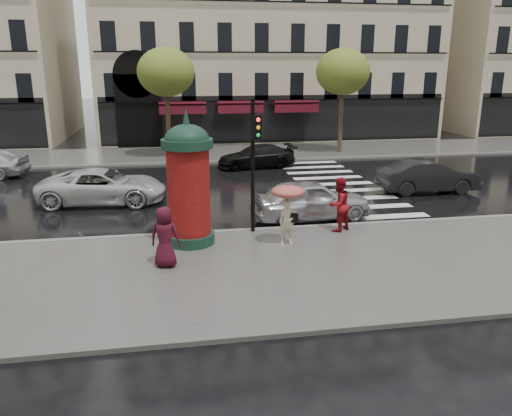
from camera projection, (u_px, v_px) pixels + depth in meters
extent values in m
plane|color=black|center=(243.00, 267.00, 14.31)|extent=(160.00, 160.00, 0.00)
cube|color=#474744|center=(246.00, 272.00, 13.82)|extent=(90.00, 7.00, 0.12)
cube|color=#474744|center=(201.00, 154.00, 32.30)|extent=(90.00, 6.00, 0.12)
cube|color=slate|center=(231.00, 232.00, 17.14)|extent=(90.00, 0.25, 0.14)
cube|color=slate|center=(204.00, 162.00, 29.46)|extent=(90.00, 0.25, 0.14)
cube|color=silver|center=(336.00, 184.00, 24.38)|extent=(3.60, 11.75, 0.01)
cube|color=#B7A88C|center=(262.00, 10.00, 40.96)|extent=(26.00, 14.00, 20.00)
cylinder|color=#38281C|center=(168.00, 116.00, 30.33)|extent=(0.28, 0.28, 5.20)
ellipsoid|color=#446921|center=(166.00, 72.00, 29.62)|extent=(3.40, 3.40, 2.89)
cylinder|color=#38281C|center=(341.00, 113.00, 32.11)|extent=(0.28, 0.28, 5.20)
ellipsoid|color=#446921|center=(343.00, 72.00, 31.39)|extent=(3.40, 3.40, 2.89)
imported|color=beige|center=(287.00, 222.00, 15.60)|extent=(0.54, 0.36, 1.47)
cylinder|color=black|center=(288.00, 207.00, 15.47)|extent=(0.02, 0.02, 0.93)
ellipsoid|color=#C92540|center=(288.00, 192.00, 15.33)|extent=(1.02, 1.02, 0.36)
cone|color=black|center=(288.00, 185.00, 15.28)|extent=(0.04, 0.04, 0.08)
cube|color=black|center=(294.00, 218.00, 15.54)|extent=(0.22, 0.10, 0.27)
imported|color=maroon|center=(339.00, 204.00, 16.86)|extent=(1.14, 1.08, 1.86)
imported|color=#420D1C|center=(165.00, 237.00, 13.84)|extent=(0.97, 0.78, 1.73)
cylinder|color=#143426|center=(191.00, 237.00, 15.92)|extent=(1.53, 1.53, 0.33)
cylinder|color=maroon|center=(189.00, 191.00, 15.50)|extent=(1.32, 1.32, 2.74)
cylinder|color=#143426|center=(187.00, 143.00, 15.09)|extent=(1.58, 1.58, 0.27)
ellipsoid|color=#143426|center=(187.00, 140.00, 15.06)|extent=(1.36, 1.36, 0.95)
cone|color=#143426|center=(186.00, 116.00, 14.86)|extent=(0.22, 0.22, 0.49)
cylinder|color=black|center=(253.00, 167.00, 16.44)|extent=(0.13, 0.13, 4.45)
cube|color=black|center=(257.00, 127.00, 15.87)|extent=(0.33, 0.29, 0.78)
imported|color=silver|center=(311.00, 200.00, 18.59)|extent=(4.62, 2.29, 1.51)
imported|color=black|center=(428.00, 176.00, 22.62)|extent=(4.50, 1.64, 1.47)
imported|color=silver|center=(103.00, 186.00, 20.79)|extent=(5.36, 2.82, 1.44)
imported|color=black|center=(256.00, 156.00, 28.13)|extent=(4.52, 2.21, 1.27)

